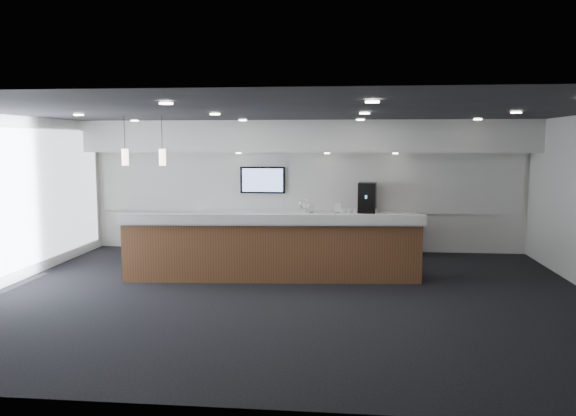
# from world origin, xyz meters

# --- Properties ---
(ground) EXTENTS (10.00, 10.00, 0.00)m
(ground) POSITION_xyz_m (0.00, 0.00, 0.00)
(ground) COLOR black
(ground) RESTS_ON ground
(ceiling) EXTENTS (10.00, 8.00, 0.02)m
(ceiling) POSITION_xyz_m (0.00, 0.00, 3.00)
(ceiling) COLOR black
(ceiling) RESTS_ON back_wall
(back_wall) EXTENTS (10.00, 0.02, 3.00)m
(back_wall) POSITION_xyz_m (0.00, 4.00, 1.50)
(back_wall) COLOR silver
(back_wall) RESTS_ON ground
(soffit_bulkhead) EXTENTS (10.00, 0.90, 0.70)m
(soffit_bulkhead) POSITION_xyz_m (0.00, 3.55, 2.65)
(soffit_bulkhead) COLOR silver
(soffit_bulkhead) RESTS_ON back_wall
(alcove_panel) EXTENTS (9.80, 0.06, 1.40)m
(alcove_panel) POSITION_xyz_m (0.00, 3.97, 1.60)
(alcove_panel) COLOR silver
(alcove_panel) RESTS_ON back_wall
(window_blinds_wall) EXTENTS (0.04, 7.36, 2.55)m
(window_blinds_wall) POSITION_xyz_m (-4.96, 0.00, 1.50)
(window_blinds_wall) COLOR #B1BDD5
(window_blinds_wall) RESTS_ON left_wall
(back_credenza) EXTENTS (5.06, 0.66, 0.95)m
(back_credenza) POSITION_xyz_m (-0.00, 3.64, 0.48)
(back_credenza) COLOR gray
(back_credenza) RESTS_ON ground
(wall_tv) EXTENTS (1.05, 0.08, 0.62)m
(wall_tv) POSITION_xyz_m (-1.00, 3.91, 1.65)
(wall_tv) COLOR black
(wall_tv) RESTS_ON back_wall
(pendant_left) EXTENTS (0.12, 0.12, 0.30)m
(pendant_left) POSITION_xyz_m (-2.40, 0.80, 2.25)
(pendant_left) COLOR #FFE8C6
(pendant_left) RESTS_ON ceiling
(pendant_right) EXTENTS (0.12, 0.12, 0.30)m
(pendant_right) POSITION_xyz_m (-3.10, 0.80, 2.25)
(pendant_right) COLOR #FFE8C6
(pendant_right) RESTS_ON ceiling
(ceiling_can_lights) EXTENTS (7.00, 5.00, 0.02)m
(ceiling_can_lights) POSITION_xyz_m (0.00, 0.00, 2.97)
(ceiling_can_lights) COLOR white
(ceiling_can_lights) RESTS_ON ceiling
(service_counter) EXTENTS (5.52, 1.31, 1.49)m
(service_counter) POSITION_xyz_m (-0.42, 1.12, 0.57)
(service_counter) COLOR brown
(service_counter) RESTS_ON ground
(coffee_machine) EXTENTS (0.44, 0.54, 0.68)m
(coffee_machine) POSITION_xyz_m (1.41, 3.65, 1.29)
(coffee_machine) COLOR black
(coffee_machine) RESTS_ON back_credenza
(info_sign_left) EXTENTS (0.14, 0.05, 0.19)m
(info_sign_left) POSITION_xyz_m (0.16, 3.51, 1.04)
(info_sign_left) COLOR silver
(info_sign_left) RESTS_ON back_credenza
(info_sign_right) EXTENTS (0.16, 0.07, 0.21)m
(info_sign_right) POSITION_xyz_m (0.76, 3.54, 1.06)
(info_sign_right) COLOR silver
(info_sign_right) RESTS_ON back_credenza
(cup_0) EXTENTS (0.10, 0.10, 0.10)m
(cup_0) POSITION_xyz_m (1.58, 3.53, 1.00)
(cup_0) COLOR white
(cup_0) RESTS_ON back_credenza
(cup_1) EXTENTS (0.14, 0.14, 0.10)m
(cup_1) POSITION_xyz_m (1.44, 3.53, 1.00)
(cup_1) COLOR white
(cup_1) RESTS_ON back_credenza
(cup_2) EXTENTS (0.13, 0.13, 0.10)m
(cup_2) POSITION_xyz_m (1.30, 3.53, 1.00)
(cup_2) COLOR white
(cup_2) RESTS_ON back_credenza
(cup_3) EXTENTS (0.13, 0.13, 0.10)m
(cup_3) POSITION_xyz_m (1.16, 3.53, 1.00)
(cup_3) COLOR white
(cup_3) RESTS_ON back_credenza
(cup_4) EXTENTS (0.14, 0.14, 0.10)m
(cup_4) POSITION_xyz_m (1.02, 3.53, 1.00)
(cup_4) COLOR white
(cup_4) RESTS_ON back_credenza
(cup_5) EXTENTS (0.11, 0.11, 0.10)m
(cup_5) POSITION_xyz_m (0.88, 3.53, 1.00)
(cup_5) COLOR white
(cup_5) RESTS_ON back_credenza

